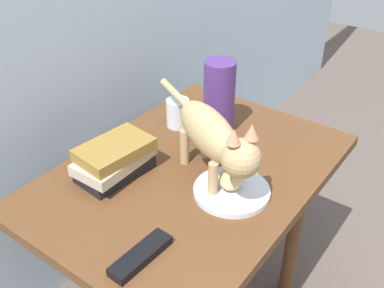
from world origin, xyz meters
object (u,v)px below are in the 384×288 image
at_px(bread_roll, 232,178).
at_px(tv_remote, 141,256).
at_px(side_table, 192,190).
at_px(green_vase, 219,97).
at_px(cat, 214,137).
at_px(plate, 232,191).
at_px(book_stack, 115,159).
at_px(candle_jar, 178,114).

xyz_separation_m(bread_roll, tv_remote, (-0.30, 0.03, -0.03)).
distance_m(side_table, green_vase, 0.28).
distance_m(side_table, cat, 0.22).
bearing_deg(plate, side_table, 81.08).
relative_size(cat, green_vase, 1.96).
bearing_deg(bread_roll, green_vase, 40.18).
xyz_separation_m(bread_roll, cat, (0.01, 0.06, 0.09)).
xyz_separation_m(plate, book_stack, (-0.11, 0.28, 0.04)).
bearing_deg(tv_remote, bread_roll, -3.49).
bearing_deg(bread_roll, side_table, 84.06).
distance_m(cat, tv_remote, 0.33).
relative_size(side_table, cat, 1.94).
bearing_deg(candle_jar, book_stack, -175.38).
bearing_deg(book_stack, cat, -59.87).
height_order(side_table, cat, cat).
xyz_separation_m(side_table, plate, (-0.02, -0.14, 0.08)).
bearing_deg(tv_remote, candle_jar, 32.24).
height_order(cat, book_stack, cat).
relative_size(plate, bread_roll, 2.35).
distance_m(book_stack, candle_jar, 0.29).
distance_m(green_vase, candle_jar, 0.14).
relative_size(plate, candle_jar, 2.22).
bearing_deg(plate, green_vase, 40.04).
bearing_deg(side_table, tv_remote, -162.42).
xyz_separation_m(bread_roll, green_vase, (0.22, 0.18, 0.07)).
height_order(green_vase, candle_jar, green_vase).
relative_size(side_table, book_stack, 4.15).
relative_size(green_vase, tv_remote, 1.47).
xyz_separation_m(cat, green_vase, (0.21, 0.13, -0.02)).
height_order(bread_roll, green_vase, green_vase).
xyz_separation_m(cat, tv_remote, (-0.30, -0.03, -0.12)).
bearing_deg(candle_jar, cat, -124.63).
relative_size(bread_roll, candle_jar, 0.94).
relative_size(bread_roll, tv_remote, 0.53).
xyz_separation_m(book_stack, green_vase, (0.34, -0.09, 0.06)).
height_order(plate, cat, cat).
bearing_deg(side_table, green_vase, 14.72).
bearing_deg(green_vase, candle_jar, 112.08).
height_order(bread_roll, tv_remote, bread_roll).
xyz_separation_m(side_table, bread_roll, (-0.01, -0.13, 0.11)).
height_order(cat, green_vase, cat).
distance_m(plate, bread_roll, 0.03).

